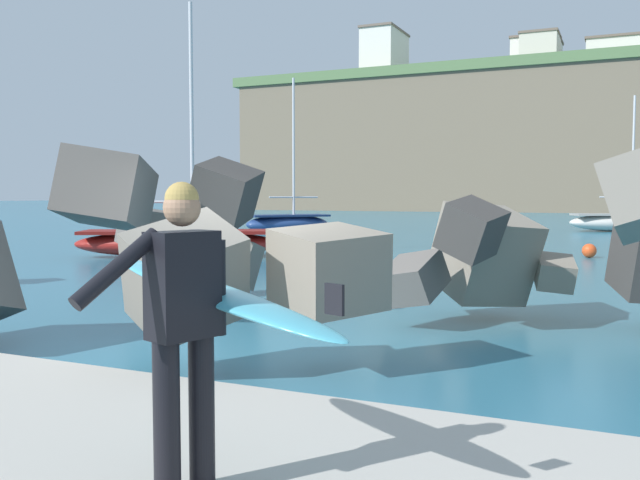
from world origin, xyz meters
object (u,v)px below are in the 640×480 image
boat_near_centre (288,222)px  boat_mid_left (623,221)px  mooring_buoy_inner (589,251)px  station_building_east (385,55)px  station_building_central (615,56)px  boat_near_right (178,241)px  station_building_west (540,54)px  surfer_with_board (195,311)px  station_building_annex (537,62)px

boat_near_centre → boat_mid_left: size_ratio=1.09×
mooring_buoy_inner → station_building_east: size_ratio=0.05×
boat_near_centre → station_building_central: 69.59m
boat_near_centre → station_building_east: (-14.98, 58.33, 20.32)m
boat_near_right → station_building_west: 78.06m
surfer_with_board → boat_mid_left: bearing=87.0°
mooring_buoy_inner → station_building_annex: station_building_annex is taller
boat_mid_left → station_building_east: 61.53m
surfer_with_board → station_building_central: size_ratio=0.28×
station_building_annex → boat_mid_left: bearing=-78.8°
station_building_west → station_building_east: station_building_east is taller
station_building_east → station_building_annex: station_building_east is taller
surfer_with_board → boat_near_centre: (-13.62, 27.87, -0.72)m
surfer_with_board → boat_near_centre: 31.03m
boat_near_centre → mooring_buoy_inner: size_ratio=17.86×
boat_near_right → station_building_annex: 85.97m
boat_mid_left → station_building_west: bearing=101.5°
boat_near_centre → station_building_west: bearing=85.6°
surfer_with_board → boat_mid_left: size_ratio=0.29×
station_building_central → surfer_with_board: bearing=-90.0°
surfer_with_board → boat_mid_left: (1.94, 36.80, -0.73)m
boat_near_right → station_building_annex: size_ratio=0.98×
boat_mid_left → station_building_central: station_building_central is taller
boat_near_centre → station_building_east: size_ratio=0.94×
station_building_west → station_building_central: station_building_west is taller
boat_near_centre → boat_mid_left: 17.94m
mooring_buoy_inner → surfer_with_board: bearing=-93.3°
boat_mid_left → station_building_west: (-10.78, 53.20, 19.55)m
surfer_with_board → station_building_annex: size_ratio=0.26×
mooring_buoy_inner → boat_near_right: bearing=-156.5°
boat_mid_left → station_building_central: bearing=92.0°
boat_near_right → mooring_buoy_inner: bearing=23.5°
boat_near_centre → station_building_annex: bearing=87.2°
mooring_buoy_inner → station_building_west: bearing=98.1°
station_building_west → station_building_annex: station_building_annex is taller
boat_near_centre → mooring_buoy_inner: 16.93m
surfer_with_board → station_building_central: (-0.02, 93.39, 18.39)m
boat_near_centre → boat_near_right: 13.73m
boat_near_right → station_building_annex: station_building_annex is taller
boat_mid_left → station_building_annex: size_ratio=0.89×
boat_mid_left → surfer_with_board: bearing=-93.0°
station_building_west → station_building_central: (8.82, 3.39, -0.43)m
station_building_west → station_building_annex: bearing=99.9°
boat_near_right → station_building_east: station_building_east is taller
station_building_central → boat_near_right: bearing=-97.7°
boat_near_centre → boat_near_right: boat_near_right is taller
station_building_east → boat_near_right: bearing=-76.0°
station_building_central → boat_near_centre: bearing=-101.7°
boat_near_centre → station_building_east: station_building_east is taller
boat_near_centre → boat_mid_left: (15.56, 8.93, -0.01)m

